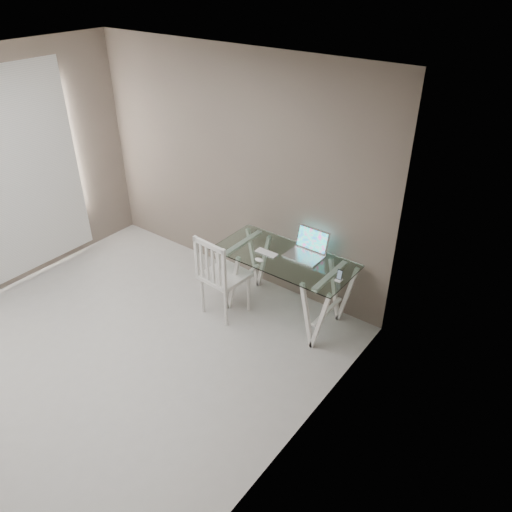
% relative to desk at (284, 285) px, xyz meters
% --- Properties ---
extents(room, '(4.50, 4.52, 2.71)m').
position_rel_desk_xyz_m(room, '(-1.05, -1.81, 1.33)').
color(room, '#AAA8A3').
rests_on(room, ground).
extents(desk, '(1.50, 0.70, 0.75)m').
position_rel_desk_xyz_m(desk, '(0.00, 0.00, 0.00)').
color(desk, silver).
rests_on(desk, ground).
extents(chair, '(0.48, 0.48, 0.98)m').
position_rel_desk_xyz_m(chair, '(-0.55, -0.42, 0.16)').
color(chair, silver).
rests_on(chair, ground).
extents(laptop, '(0.38, 0.33, 0.26)m').
position_rel_desk_xyz_m(laptop, '(0.16, 0.19, 0.43)').
color(laptop, '#B3B3B7').
rests_on(laptop, desk).
extents(keyboard, '(0.26, 0.11, 0.01)m').
position_rel_desk_xyz_m(keyboard, '(-0.20, -0.05, 0.37)').
color(keyboard, silver).
rests_on(keyboard, desk).
extents(mouse, '(0.10, 0.06, 0.03)m').
position_rel_desk_xyz_m(mouse, '(-0.16, -0.23, 0.38)').
color(mouse, white).
rests_on(mouse, desk).
extents(phone_dock, '(0.06, 0.06, 0.12)m').
position_rel_desk_xyz_m(phone_dock, '(0.67, -0.05, 0.40)').
color(phone_dock, white).
rests_on(phone_dock, desk).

